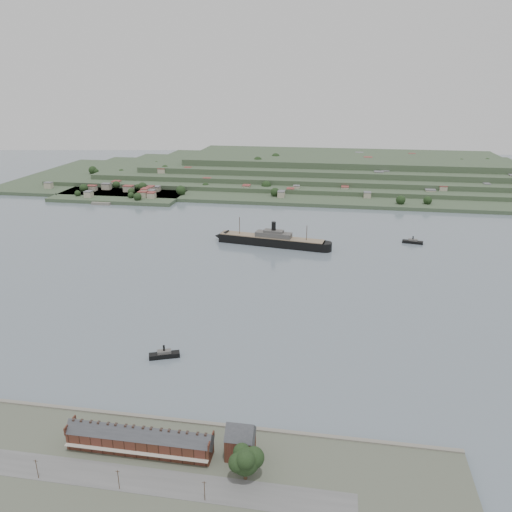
% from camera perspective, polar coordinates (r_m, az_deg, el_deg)
% --- Properties ---
extents(ground, '(1400.00, 1400.00, 0.00)m').
position_cam_1_polar(ground, '(343.36, -1.02, -3.38)').
color(ground, slate).
rests_on(ground, ground).
extents(near_shore, '(220.00, 80.00, 2.60)m').
position_cam_1_polar(near_shore, '(190.65, -12.24, -25.09)').
color(near_shore, '#4C5142').
rests_on(near_shore, ground).
extents(terrace_row, '(55.60, 9.80, 11.07)m').
position_cam_1_polar(terrace_row, '(202.71, -13.16, -19.79)').
color(terrace_row, '#472619').
rests_on(terrace_row, ground).
extents(gabled_building, '(10.40, 10.18, 14.09)m').
position_cam_1_polar(gabled_building, '(195.58, -1.80, -20.38)').
color(gabled_building, '#472619').
rests_on(gabled_building, ground).
extents(far_peninsula, '(760.00, 309.00, 30.00)m').
position_cam_1_polar(far_peninsula, '(715.16, 6.98, 9.59)').
color(far_peninsula, '#344B32').
rests_on(far_peninsula, ground).
extents(steamship, '(103.75, 27.21, 24.98)m').
position_cam_1_polar(steamship, '(425.16, 1.43, 1.86)').
color(steamship, black).
rests_on(steamship, ground).
extents(tugboat, '(15.88, 9.35, 6.94)m').
position_cam_1_polar(tugboat, '(262.43, -10.43, -11.01)').
color(tugboat, black).
rests_on(tugboat, ground).
extents(ferry_west, '(17.53, 7.72, 6.36)m').
position_cam_1_polar(ferry_west, '(643.03, -21.84, 6.27)').
color(ferry_west, black).
rests_on(ferry_west, ground).
extents(ferry_east, '(17.85, 7.88, 6.47)m').
position_cam_1_polar(ferry_east, '(451.08, 17.47, 1.58)').
color(ferry_east, black).
rests_on(ferry_east, ground).
extents(fig_tree, '(12.09, 10.47, 13.49)m').
position_cam_1_polar(fig_tree, '(184.88, -1.15, -22.34)').
color(fig_tree, '#412E1E').
rests_on(fig_tree, ground).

